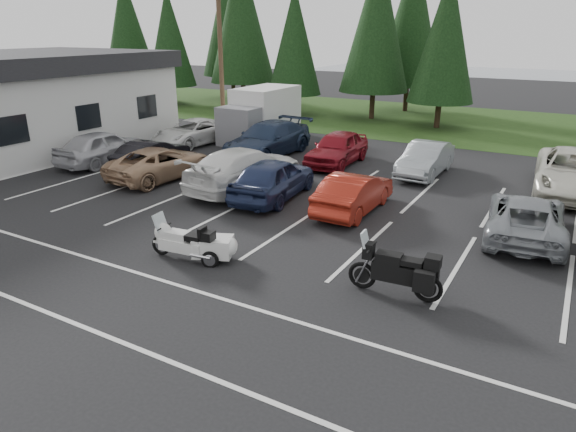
% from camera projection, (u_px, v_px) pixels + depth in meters
% --- Properties ---
extents(ground, '(120.00, 120.00, 0.00)m').
position_uv_depth(ground, '(254.00, 239.00, 15.81)').
color(ground, black).
rests_on(ground, ground).
extents(grass_strip, '(80.00, 16.00, 0.01)m').
position_uv_depth(grass_strip, '(445.00, 122.00, 35.36)').
color(grass_strip, '#1A3611').
rests_on(grass_strip, ground).
extents(lake_water, '(70.00, 50.00, 0.02)m').
position_uv_depth(lake_water, '(547.00, 85.00, 58.75)').
color(lake_water, slate).
rests_on(lake_water, ground).
extents(building, '(10.60, 15.60, 4.90)m').
position_uv_depth(building, '(6.00, 103.00, 26.62)').
color(building, silver).
rests_on(building, ground).
extents(utility_pole, '(1.60, 0.26, 9.00)m').
position_uv_depth(utility_pole, '(221.00, 55.00, 28.63)').
color(utility_pole, '#473321').
rests_on(utility_pole, ground).
extents(box_truck, '(2.40, 5.60, 2.90)m').
position_uv_depth(box_truck, '(257.00, 115.00, 29.22)').
color(box_truck, silver).
rests_on(box_truck, ground).
extents(stall_markings, '(32.00, 16.00, 0.01)m').
position_uv_depth(stall_markings, '(286.00, 219.00, 17.44)').
color(stall_markings, silver).
rests_on(stall_markings, ground).
extents(conifer_0, '(4.58, 4.58, 10.66)m').
position_uv_depth(conifer_0, '(127.00, 26.00, 45.04)').
color(conifer_0, '#332316').
rests_on(conifer_0, ground).
extents(conifer_1, '(3.96, 3.96, 9.22)m').
position_uv_depth(conifer_1, '(169.00, 37.00, 41.48)').
color(conifer_1, '#332316').
rests_on(conifer_1, ground).
extents(conifer_2, '(5.10, 5.10, 11.89)m').
position_uv_depth(conifer_2, '(241.00, 16.00, 39.44)').
color(conifer_2, '#332316').
rests_on(conifer_2, ground).
extents(conifer_3, '(3.87, 3.87, 9.02)m').
position_uv_depth(conifer_3, '(295.00, 40.00, 36.32)').
color(conifer_3, '#332316').
rests_on(conifer_3, ground).
extents(conifer_4, '(4.80, 4.80, 11.17)m').
position_uv_depth(conifer_4, '(377.00, 21.00, 34.54)').
color(conifer_4, '#332316').
rests_on(conifer_4, ground).
extents(conifer_5, '(4.14, 4.14, 9.63)m').
position_uv_depth(conifer_5, '(446.00, 36.00, 31.46)').
color(conifer_5, '#332316').
rests_on(conifer_5, ground).
extents(conifer_back_a, '(5.28, 5.28, 12.30)m').
position_uv_depth(conifer_back_a, '(231.00, 15.00, 44.65)').
color(conifer_back_a, '#332316').
rests_on(conifer_back_a, ground).
extents(conifer_back_b, '(4.97, 4.97, 11.58)m').
position_uv_depth(conifer_back_b, '(412.00, 18.00, 37.74)').
color(conifer_back_b, '#332316').
rests_on(conifer_back_b, ground).
extents(car_near_0, '(2.00, 4.76, 1.61)m').
position_uv_depth(car_near_0, '(103.00, 147.00, 24.36)').
color(car_near_0, '#BAB9BF').
rests_on(car_near_0, ground).
extents(car_near_1, '(1.66, 4.16, 1.35)m').
position_uv_depth(car_near_1, '(152.00, 155.00, 23.41)').
color(car_near_1, black).
rests_on(car_near_1, ground).
extents(car_near_2, '(2.56, 5.02, 1.36)m').
position_uv_depth(car_near_2, '(160.00, 163.00, 21.97)').
color(car_near_2, tan).
rests_on(car_near_2, ground).
extents(car_near_3, '(2.89, 5.92, 1.66)m').
position_uv_depth(car_near_3, '(245.00, 169.00, 20.50)').
color(car_near_3, silver).
rests_on(car_near_3, ground).
extents(car_near_4, '(2.32, 4.81, 1.58)m').
position_uv_depth(car_near_4, '(273.00, 178.00, 19.33)').
color(car_near_4, '#1C2647').
rests_on(car_near_4, ground).
extents(car_near_5, '(1.49, 4.22, 1.39)m').
position_uv_depth(car_near_5, '(354.00, 193.00, 17.96)').
color(car_near_5, maroon).
rests_on(car_near_5, ground).
extents(car_near_6, '(2.67, 4.98, 1.33)m').
position_uv_depth(car_near_6, '(526.00, 217.00, 15.72)').
color(car_near_6, gray).
rests_on(car_near_6, ground).
extents(car_far_0, '(2.73, 5.14, 1.37)m').
position_uv_depth(car_far_0, '(193.00, 132.00, 28.39)').
color(car_far_0, white).
rests_on(car_far_0, ground).
extents(car_far_1, '(2.59, 5.85, 1.67)m').
position_uv_depth(car_far_1, '(268.00, 139.00, 25.83)').
color(car_far_1, '#19263F').
rests_on(car_far_1, ground).
extents(car_far_2, '(1.98, 4.61, 1.55)m').
position_uv_depth(car_far_2, '(337.00, 148.00, 24.23)').
color(car_far_2, maroon).
rests_on(car_far_2, ground).
extents(car_far_3, '(1.56, 4.30, 1.41)m').
position_uv_depth(car_far_3, '(425.00, 159.00, 22.46)').
color(car_far_3, gray).
rests_on(car_far_3, ground).
extents(car_far_4, '(3.14, 6.15, 1.66)m').
position_uv_depth(car_far_4, '(575.00, 173.00, 19.92)').
color(car_far_4, beige).
rests_on(car_far_4, ground).
extents(touring_motorcycle, '(2.38, 0.97, 1.28)m').
position_uv_depth(touring_motorcycle, '(182.00, 238.00, 14.22)').
color(touring_motorcycle, silver).
rests_on(touring_motorcycle, ground).
extents(cargo_trailer, '(1.74, 1.39, 0.71)m').
position_uv_depth(cargo_trailer, '(213.00, 249.00, 14.22)').
color(cargo_trailer, silver).
rests_on(cargo_trailer, ground).
extents(adventure_motorcycle, '(2.61, 1.07, 1.56)m').
position_uv_depth(adventure_motorcycle, '(395.00, 266.00, 12.24)').
color(adventure_motorcycle, black).
rests_on(adventure_motorcycle, ground).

